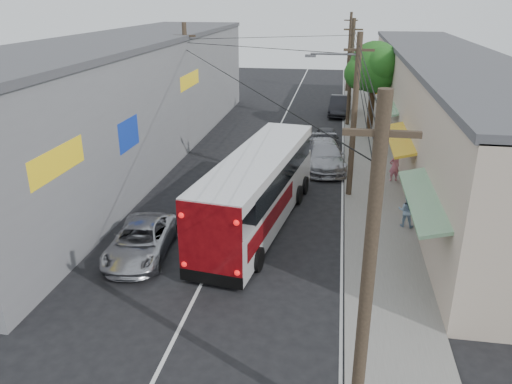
% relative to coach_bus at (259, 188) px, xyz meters
% --- Properties ---
extents(ground, '(120.00, 120.00, 0.00)m').
position_rel_coach_bus_xyz_m(ground, '(-1.22, -9.09, -1.68)').
color(ground, black).
rests_on(ground, ground).
extents(sidewalk, '(3.00, 80.00, 0.12)m').
position_rel_coach_bus_xyz_m(sidewalk, '(5.28, 10.91, -1.62)').
color(sidewalk, slate).
rests_on(sidewalk, ground).
extents(building_right, '(7.09, 40.00, 6.25)m').
position_rel_coach_bus_xyz_m(building_right, '(9.77, 12.91, 1.47)').
color(building_right, '#C5B19D').
rests_on(building_right, ground).
extents(building_left, '(7.20, 36.00, 7.25)m').
position_rel_coach_bus_xyz_m(building_left, '(-9.72, 8.90, 1.97)').
color(building_left, gray).
rests_on(building_left, ground).
extents(utility_poles, '(11.80, 45.28, 8.00)m').
position_rel_coach_bus_xyz_m(utility_poles, '(1.91, 11.23, 2.45)').
color(utility_poles, '#473828').
rests_on(utility_poles, ground).
extents(street_tree, '(4.40, 4.00, 6.60)m').
position_rel_coach_bus_xyz_m(street_tree, '(5.65, 16.92, 2.99)').
color(street_tree, '#3F2B19').
rests_on(street_tree, ground).
extents(coach_bus, '(3.87, 11.48, 3.25)m').
position_rel_coach_bus_xyz_m(coach_bus, '(0.00, 0.00, 0.00)').
color(coach_bus, silver).
rests_on(coach_bus, ground).
extents(jeepney, '(2.61, 4.84, 1.29)m').
position_rel_coach_bus_xyz_m(jeepney, '(-4.06, -3.74, -1.04)').
color(jeepney, '#AAAAB1').
rests_on(jeepney, ground).
extents(parked_suv, '(2.82, 5.57, 1.55)m').
position_rel_coach_bus_xyz_m(parked_suv, '(2.58, 8.26, -0.91)').
color(parked_suv, '#9C9DA4').
rests_on(parked_suv, ground).
extents(parked_car_mid, '(1.81, 3.87, 1.28)m').
position_rel_coach_bus_xyz_m(parked_car_mid, '(2.58, 12.48, -1.04)').
color(parked_car_mid, '#25252A').
rests_on(parked_car_mid, ground).
extents(parked_car_far, '(1.96, 4.90, 1.58)m').
position_rel_coach_bus_xyz_m(parked_car_far, '(3.38, 22.70, -0.89)').
color(parked_car_far, black).
rests_on(parked_car_far, ground).
extents(pedestrian_near, '(0.68, 0.55, 1.60)m').
position_rel_coach_bus_xyz_m(pedestrian_near, '(6.38, 6.30, -0.76)').
color(pedestrian_near, '#C3677A').
rests_on(pedestrian_near, sidewalk).
extents(pedestrian_far, '(0.84, 0.73, 1.49)m').
position_rel_coach_bus_xyz_m(pedestrian_far, '(6.38, 0.46, -0.82)').
color(pedestrian_far, '#83A3BF').
rests_on(pedestrian_far, sidewalk).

